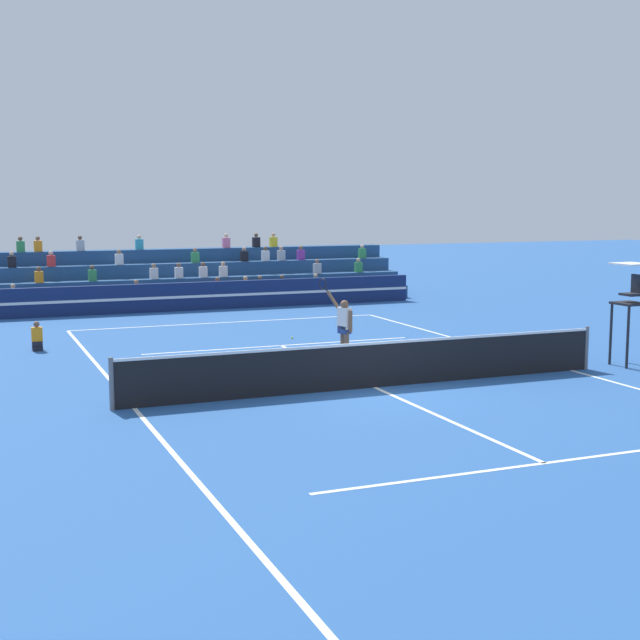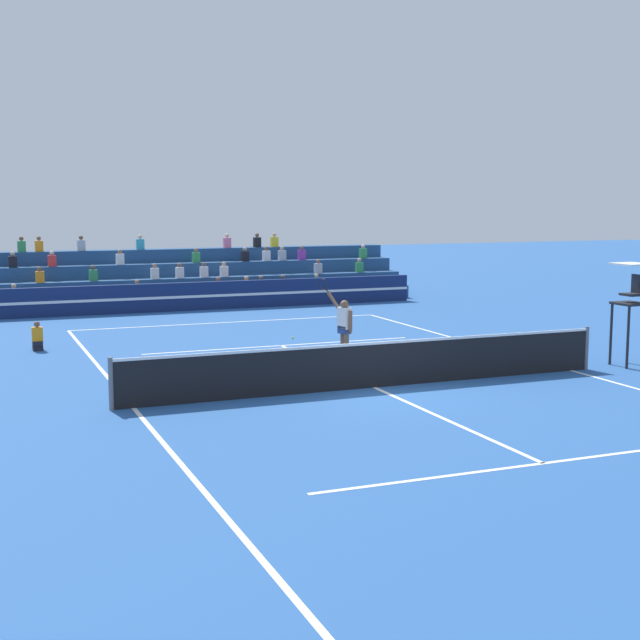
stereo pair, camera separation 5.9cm
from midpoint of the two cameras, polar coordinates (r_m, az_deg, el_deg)
The scene contains 9 objects.
ground_plane at distance 20.53m, azimuth 3.43°, elevation -4.33°, with size 120.00×120.00×0.00m, color #285699.
court_lines at distance 20.53m, azimuth 3.43°, elevation -4.32°, with size 11.10×23.90×0.01m.
tennis_net at distance 20.42m, azimuth 3.45°, elevation -2.84°, with size 12.00×0.10×1.10m.
sponsor_banner_wall at distance 35.22m, azimuth -7.71°, elevation 1.54°, with size 18.00×0.26×1.10m.
bleacher_stand at distance 38.25m, azimuth -8.91°, elevation 2.42°, with size 19.12×3.80×2.83m.
umpire_chair at distance 24.28m, azimuth 19.20°, elevation 1.22°, with size 0.76×0.84×2.67m.
ball_kid_courtside at distance 26.72m, azimuth -17.71°, elevation -1.17°, with size 0.30×0.36×0.84m.
tennis_player at distance 23.09m, azimuth 1.45°, elevation -0.51°, with size 0.50×1.30×2.28m.
tennis_ball at distance 27.63m, azimuth -1.86°, elevation -1.15°, with size 0.07×0.07×0.07m, color #C6DB33.
Camera 1 is at (-8.70, -18.10, 4.26)m, focal length 50.00 mm.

